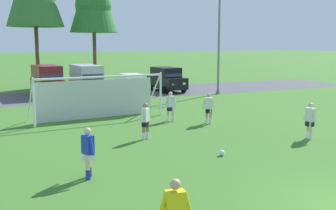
% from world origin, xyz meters
% --- Properties ---
extents(ground_plane, '(400.00, 400.00, 0.00)m').
position_xyz_m(ground_plane, '(0.00, 15.00, 0.00)').
color(ground_plane, '#3D7028').
extents(parking_lot_strip, '(52.00, 8.40, 0.01)m').
position_xyz_m(parking_lot_strip, '(0.00, 26.12, 0.00)').
color(parking_lot_strip, '#4C4C51').
rests_on(parking_lot_strip, ground).
extents(soccer_ball, '(0.22, 0.22, 0.22)m').
position_xyz_m(soccer_ball, '(-0.42, 5.73, 0.11)').
color(soccer_ball, white).
rests_on(soccer_ball, ground).
extents(soccer_goal, '(7.54, 2.50, 2.57)m').
position_xyz_m(soccer_goal, '(-2.64, 15.25, 1.29)').
color(soccer_goal, white).
rests_on(soccer_goal, ground).
extents(player_striker_near, '(0.62, 0.54, 1.64)m').
position_xyz_m(player_striker_near, '(2.33, 11.28, 0.82)').
color(player_striker_near, tan).
rests_on(player_striker_near, ground).
extents(player_midfield_center, '(0.37, 0.74, 1.64)m').
position_xyz_m(player_midfield_center, '(-5.65, 5.38, 0.82)').
color(player_midfield_center, beige).
rests_on(player_midfield_center, ground).
extents(player_defender_far, '(0.65, 0.50, 1.64)m').
position_xyz_m(player_defender_far, '(-2.05, 9.46, 0.82)').
color(player_defender_far, '#936B4C').
rests_on(player_defender_far, ground).
extents(player_winger_left, '(0.31, 0.75, 1.64)m').
position_xyz_m(player_winger_left, '(4.62, 6.36, 0.82)').
color(player_winger_left, beige).
rests_on(player_winger_left, ground).
extents(player_winger_right, '(0.74, 0.34, 1.64)m').
position_xyz_m(player_winger_right, '(0.77, 12.75, 0.82)').
color(player_winger_right, beige).
rests_on(player_winger_right, ground).
extents(parked_car_slot_far_left, '(2.35, 4.88, 2.52)m').
position_xyz_m(parked_car_slot_far_left, '(-3.73, 26.66, 1.34)').
color(parked_car_slot_far_left, maroon).
rests_on(parked_car_slot_far_left, ground).
extents(parked_car_slot_left, '(2.30, 4.85, 2.52)m').
position_xyz_m(parked_car_slot_left, '(-0.72, 25.65, 1.34)').
color(parked_car_slot_left, '#B2B2BC').
rests_on(parked_car_slot_left, ground).
extents(parked_car_slot_center_left, '(2.10, 4.23, 1.72)m').
position_xyz_m(parked_car_slot_center_left, '(2.97, 24.98, 0.88)').
color(parked_car_slot_center_left, silver).
rests_on(parked_car_slot_center_left, ground).
extents(parked_car_slot_center, '(2.24, 4.65, 2.16)m').
position_xyz_m(parked_car_slot_center, '(6.52, 25.56, 1.11)').
color(parked_car_slot_center, black).
rests_on(parked_car_slot_center, ground).
extents(street_lamp, '(2.00, 0.32, 8.33)m').
position_xyz_m(street_lamp, '(9.83, 21.90, 4.31)').
color(street_lamp, slate).
rests_on(street_lamp, ground).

